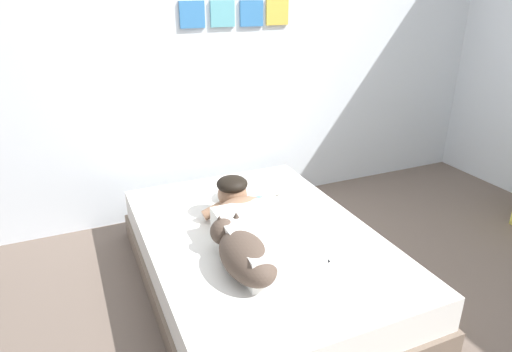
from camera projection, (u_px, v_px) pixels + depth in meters
The scene contains 8 objects.
ground_plane at pixel (333, 305), 2.66m from camera, with size 13.36×13.36×0.00m, color #66564C.
back_wall at pixel (234, 54), 3.50m from camera, with size 4.68×0.12×2.50m.
bed at pixel (260, 259), 2.79m from camera, with size 1.36×1.95×0.36m.
pillow at pixel (253, 188), 3.20m from camera, with size 0.52×0.32×0.11m, color white.
person_lying at pixel (255, 225), 2.60m from camera, with size 0.43×0.92×0.27m.
dog at pixel (244, 253), 2.33m from camera, with size 0.26×0.57×0.21m.
coffee_cup at pixel (260, 204), 3.01m from camera, with size 0.12×0.09×0.07m.
cell_phone at pixel (318, 256), 2.49m from camera, with size 0.07×0.14×0.01m, color black.
Camera 1 is at (-1.28, -1.79, 1.75)m, focal length 31.57 mm.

